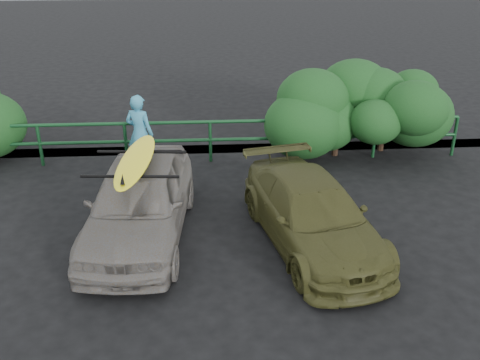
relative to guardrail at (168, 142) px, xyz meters
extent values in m
plane|color=black|center=(0.00, -5.00, -0.52)|extent=(80.00, 80.00, 0.00)
imported|color=slate|center=(-0.30, -3.44, 0.18)|extent=(1.98, 4.25, 1.41)
imported|color=#41421D|center=(2.73, -3.89, 0.06)|extent=(2.45, 4.27, 1.17)
imported|color=teal|center=(-0.60, -0.44, 0.38)|extent=(0.78, 0.66, 1.81)
ellipsoid|color=#FFF21A|center=(-0.30, -3.44, 0.98)|extent=(0.71, 2.53, 0.07)
camera|label=1|loc=(0.95, -12.00, 4.53)|focal=40.00mm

